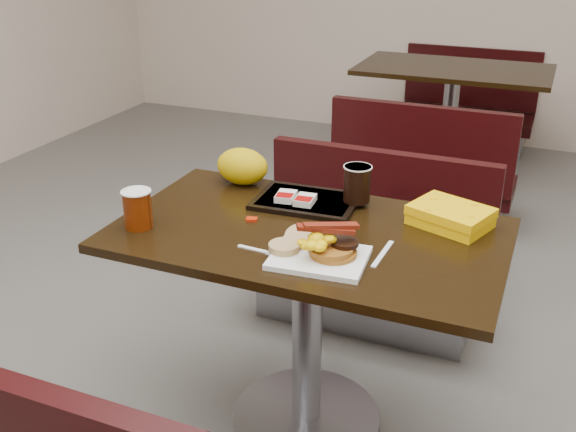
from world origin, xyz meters
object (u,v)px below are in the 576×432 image
at_px(bench_far_s, 426,159).
at_px(hashbrown_sleeve_left, 286,196).
at_px(coffee_cup_near, 138,209).
at_px(platter, 319,258).
at_px(table_near, 307,332).
at_px(fork, 253,249).
at_px(bench_near_n, 367,248).
at_px(knife, 383,254).
at_px(coffee_cup_far, 357,184).
at_px(paper_bag, 242,166).
at_px(hashbrown_sleeve_right, 305,200).
at_px(bench_far_n, 465,101).
at_px(tray, 306,201).
at_px(clamshell, 451,216).
at_px(pancake_stack, 333,250).
at_px(table_far, 449,124).

xyz_separation_m(bench_far_s, hashbrown_sleeve_left, (-0.15, -1.73, 0.42)).
bearing_deg(coffee_cup_near, platter, 0.72).
relative_size(table_near, fork, 9.03).
xyz_separation_m(bench_near_n, knife, (0.25, -0.77, 0.39)).
xyz_separation_m(bench_near_n, hashbrown_sleeve_left, (-0.15, -0.53, 0.42)).
distance_m(hashbrown_sleeve_left, coffee_cup_far, 0.24).
xyz_separation_m(knife, paper_bag, (-0.62, 0.35, 0.06)).
distance_m(knife, hashbrown_sleeve_left, 0.46).
xyz_separation_m(bench_far_s, hashbrown_sleeve_right, (-0.07, -1.74, 0.42)).
xyz_separation_m(table_near, bench_near_n, (0.00, 0.70, -0.02)).
bearing_deg(table_near, coffee_cup_near, -160.54).
relative_size(fork, paper_bag, 0.70).
distance_m(bench_far_n, tray, 3.13).
bearing_deg(coffee_cup_near, coffee_cup_far, 36.25).
bearing_deg(platter, table_near, 114.86).
xyz_separation_m(platter, clamshell, (0.30, 0.38, 0.02)).
xyz_separation_m(platter, coffee_cup_far, (-0.02, 0.42, 0.07)).
height_order(table_near, clamshell, clamshell).
bearing_deg(coffee_cup_far, bench_far_s, 92.67).
relative_size(platter, pancake_stack, 1.98).
bearing_deg(tray, bench_near_n, 77.39).
bearing_deg(knife, coffee_cup_near, -79.19).
height_order(bench_far_n, hashbrown_sleeve_right, hashbrown_sleeve_right).
distance_m(platter, knife, 0.19).
xyz_separation_m(bench_far_s, tray, (-0.08, -1.70, 0.40)).
xyz_separation_m(table_far, bench_far_n, (0.00, 0.70, -0.02)).
bearing_deg(hashbrown_sleeve_right, fork, -100.07).
bearing_deg(coffee_cup_near, bench_far_n, 81.81).
distance_m(pancake_stack, clamshell, 0.44).
distance_m(pancake_stack, paper_bag, 0.66).
bearing_deg(pancake_stack, knife, 34.90).
bearing_deg(paper_bag, fork, -60.83).
relative_size(bench_far_n, coffee_cup_far, 8.14).
xyz_separation_m(fork, clamshell, (0.50, 0.39, 0.03)).
height_order(coffee_cup_near, clamshell, coffee_cup_near).
height_order(table_far, bench_far_s, table_far).
bearing_deg(bench_far_s, fork, -92.90).
relative_size(bench_near_n, fork, 7.52).
xyz_separation_m(pancake_stack, tray, (-0.22, 0.35, -0.02)).
xyz_separation_m(hashbrown_sleeve_right, paper_bag, (-0.29, 0.12, 0.04)).
relative_size(platter, knife, 1.53).
xyz_separation_m(bench_far_n, hashbrown_sleeve_left, (-0.15, -3.13, 0.42)).
distance_m(table_far, pancake_stack, 2.78).
bearing_deg(fork, knife, 21.37).
distance_m(fork, hashbrown_sleeve_right, 0.35).
relative_size(platter, coffee_cup_far, 2.17).
bearing_deg(bench_near_n, tray, -99.46).
height_order(table_near, platter, platter).
distance_m(coffee_cup_near, clamshell, 0.98).
bearing_deg(pancake_stack, hashbrown_sleeve_right, 123.51).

